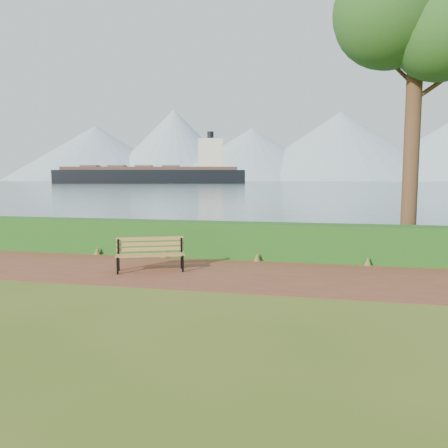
# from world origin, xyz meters

# --- Properties ---
(ground) EXTENTS (140.00, 140.00, 0.00)m
(ground) POSITION_xyz_m (0.00, 0.00, 0.00)
(ground) COLOR #3D5317
(ground) RESTS_ON ground
(path) EXTENTS (40.00, 3.40, 0.01)m
(path) POSITION_xyz_m (0.00, 0.30, 0.01)
(path) COLOR brown
(path) RESTS_ON ground
(hedge) EXTENTS (32.00, 0.85, 1.00)m
(hedge) POSITION_xyz_m (0.00, 2.60, 0.50)
(hedge) COLOR #154112
(hedge) RESTS_ON ground
(water) EXTENTS (700.00, 510.00, 0.00)m
(water) POSITION_xyz_m (0.00, 260.00, 0.01)
(water) COLOR #476373
(water) RESTS_ON ground
(mountains) EXTENTS (585.00, 190.00, 70.00)m
(mountains) POSITION_xyz_m (-9.17, 406.05, 27.70)
(mountains) COLOR #849CB0
(mountains) RESTS_ON ground
(bench) EXTENTS (1.70, 1.06, 0.83)m
(bench) POSITION_xyz_m (-0.79, 0.25, 0.48)
(bench) COLOR black
(bench) RESTS_ON ground
(tree) EXTENTS (4.65, 3.99, 9.48)m
(tree) POSITION_xyz_m (5.80, 4.00, 7.04)
(tree) COLOR #382216
(tree) RESTS_ON ground
(cargo_ship) EXTENTS (79.97, 31.12, 24.07)m
(cargo_ship) POSITION_xyz_m (-64.41, 166.14, 3.59)
(cargo_ship) COLOR black
(cargo_ship) RESTS_ON ground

